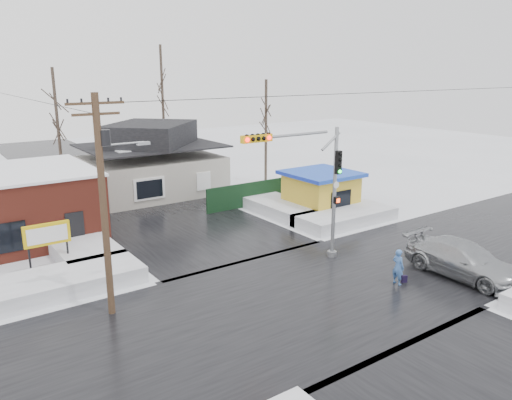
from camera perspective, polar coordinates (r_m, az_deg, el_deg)
ground at (r=22.96m, az=6.53°, el=-10.71°), size 120.00×120.00×0.00m
road_ns at (r=22.96m, az=6.53°, el=-10.69°), size 10.00×120.00×0.02m
road_ew at (r=22.96m, az=6.53°, el=-10.69°), size 120.00×10.00×0.02m
snowbank_nw at (r=24.77m, az=-21.12°, el=-8.69°), size 7.00×3.00×0.80m
snowbank_ne at (r=33.40m, az=10.18°, el=-1.91°), size 7.00×3.00×0.80m
snowbank_nside_w at (r=29.77m, az=-19.83°, el=-4.65°), size 3.00×8.00×0.80m
snowbank_nside_e at (r=35.73m, az=2.22°, el=-0.59°), size 3.00×8.00×0.80m
traffic_signal at (r=25.15m, az=6.51°, el=2.49°), size 6.05×0.68×7.00m
utility_pole at (r=20.36m, az=-16.94°, el=0.69°), size 3.15×0.44×9.00m
marquee_sign at (r=26.55m, az=-22.78°, el=-3.79°), size 2.20×0.21×2.55m
house at (r=41.26m, az=-11.86°, el=4.34°), size 10.40×8.40×5.76m
kiosk at (r=35.54m, az=7.41°, el=0.98°), size 4.60×4.60×2.88m
fence at (r=36.88m, az=-0.27°, el=0.71°), size 8.00×0.12×1.80m
tree_far_left at (r=42.59m, az=-22.02°, el=11.15°), size 3.00×3.00×10.00m
tree_far_mid at (r=47.74m, az=-10.76°, el=14.13°), size 3.00×3.00×12.00m
tree_far_right at (r=43.95m, az=1.16°, el=11.23°), size 3.00×3.00×9.00m
pedestrian at (r=24.44m, az=15.92°, el=-7.39°), size 0.42×0.63×1.73m
car at (r=26.39m, az=22.60°, el=-6.35°), size 2.43×5.88×1.70m
shopping_bag at (r=24.95m, az=16.57°, el=-8.69°), size 0.30×0.20×0.35m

